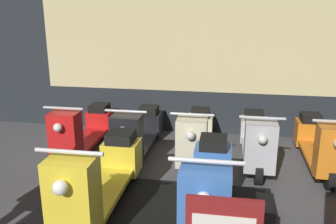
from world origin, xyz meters
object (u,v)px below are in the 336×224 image
at_px(scooter_backrow_0, 84,130).
at_px(scooter_backrow_1, 139,133).
at_px(scooter_display_left, 101,177).
at_px(scooter_backrow_2, 196,136).
at_px(scooter_display_right, 209,185).
at_px(scooter_backrow_3, 256,140).
at_px(scooter_backrow_4, 320,144).

xyz_separation_m(scooter_backrow_0, scooter_backrow_1, (0.81, 0.00, 0.00)).
relative_size(scooter_backrow_0, scooter_backrow_1, 1.00).
distance_m(scooter_display_left, scooter_backrow_2, 1.99).
xyz_separation_m(scooter_backrow_0, scooter_backrow_2, (1.62, 0.00, 0.00)).
bearing_deg(scooter_display_right, scooter_backrow_3, 74.09).
bearing_deg(scooter_backrow_1, scooter_backrow_4, 0.00).
height_order(scooter_display_left, scooter_backrow_0, scooter_display_left).
bearing_deg(scooter_backrow_3, scooter_backrow_4, 0.00).
bearing_deg(scooter_backrow_0, scooter_display_right, -44.12).
relative_size(scooter_display_left, scooter_backrow_1, 1.00).
bearing_deg(scooter_display_left, scooter_backrow_1, 93.04).
relative_size(scooter_backrow_0, scooter_backrow_3, 1.00).
relative_size(scooter_backrow_0, scooter_backrow_4, 1.00).
xyz_separation_m(scooter_display_right, scooter_backrow_2, (-0.28, 1.84, -0.24)).
xyz_separation_m(scooter_display_left, scooter_backrow_0, (-0.91, 1.84, -0.24)).
distance_m(scooter_display_right, scooter_backrow_1, 2.16).
bearing_deg(scooter_backrow_4, scooter_backrow_2, 180.00).
height_order(scooter_display_left, scooter_backrow_3, scooter_display_left).
xyz_separation_m(scooter_display_left, scooter_backrow_2, (0.71, 1.84, -0.24)).
distance_m(scooter_display_left, scooter_backrow_1, 1.86).
height_order(scooter_display_left, scooter_backrow_4, scooter_display_left).
relative_size(scooter_backrow_1, scooter_backrow_4, 1.00).
bearing_deg(scooter_backrow_1, scooter_backrow_2, 0.00).
bearing_deg(scooter_backrow_3, scooter_backrow_1, 180.00).
height_order(scooter_backrow_1, scooter_backrow_3, same).
bearing_deg(scooter_backrow_4, scooter_backrow_1, 180.00).
distance_m(scooter_display_right, scooter_backrow_3, 1.93).
distance_m(scooter_display_left, scooter_backrow_0, 2.07).
height_order(scooter_display_right, scooter_backrow_3, scooter_display_right).
bearing_deg(scooter_backrow_2, scooter_backrow_1, 180.00).
bearing_deg(scooter_backrow_0, scooter_backrow_3, 0.00).
bearing_deg(scooter_backrow_2, scooter_backrow_4, 0.00).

